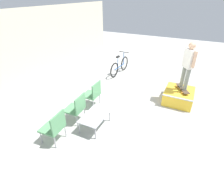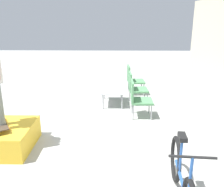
{
  "view_description": "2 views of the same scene",
  "coord_description": "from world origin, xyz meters",
  "px_view_note": "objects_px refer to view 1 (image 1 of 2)",
  "views": [
    {
      "loc": [
        -4.4,
        -1.16,
        3.45
      ],
      "look_at": [
        -0.0,
        0.99,
        0.61
      ],
      "focal_mm": 28.0,
      "sensor_mm": 36.0,
      "label": 1
    },
    {
      "loc": [
        5.71,
        1.11,
        2.45
      ],
      "look_at": [
        0.18,
        1.02,
        0.69
      ],
      "focal_mm": 40.0,
      "sensor_mm": 36.0,
      "label": 2
    }
  ],
  "objects_px": {
    "skateboard_on_ramp": "(182,88)",
    "skate_ramp_box": "(179,96)",
    "coffee_table": "(95,117)",
    "person_skater": "(188,63)",
    "bicycle": "(120,66)",
    "patio_chair_left": "(55,126)",
    "patio_chair_center": "(77,107)",
    "patio_chair_right": "(93,93)"
  },
  "relations": [
    {
      "from": "patio_chair_left",
      "to": "patio_chair_right",
      "type": "xyz_separation_m",
      "value": [
        1.87,
        -0.0,
        0.0
      ]
    },
    {
      "from": "person_skater",
      "to": "coffee_table",
      "type": "height_order",
      "value": "person_skater"
    },
    {
      "from": "patio_chair_center",
      "to": "patio_chair_right",
      "type": "xyz_separation_m",
      "value": [
        0.93,
        -0.0,
        0.0
      ]
    },
    {
      "from": "patio_chair_right",
      "to": "patio_chair_center",
      "type": "bearing_deg",
      "value": 0.0
    },
    {
      "from": "patio_chair_left",
      "to": "bicycle",
      "type": "bearing_deg",
      "value": 179.9
    },
    {
      "from": "skateboard_on_ramp",
      "to": "bicycle",
      "type": "xyz_separation_m",
      "value": [
        1.38,
        3.02,
        -0.16
      ]
    },
    {
      "from": "coffee_table",
      "to": "skate_ramp_box",
      "type": "bearing_deg",
      "value": -38.06
    },
    {
      "from": "patio_chair_left",
      "to": "skate_ramp_box",
      "type": "bearing_deg",
      "value": 138.92
    },
    {
      "from": "patio_chair_center",
      "to": "patio_chair_right",
      "type": "bearing_deg",
      "value": 176.54
    },
    {
      "from": "skateboard_on_ramp",
      "to": "bicycle",
      "type": "relative_size",
      "value": 0.44
    },
    {
      "from": "person_skater",
      "to": "skate_ramp_box",
      "type": "bearing_deg",
      "value": 71.34
    },
    {
      "from": "skate_ramp_box",
      "to": "patio_chair_left",
      "type": "bearing_deg",
      "value": 142.96
    },
    {
      "from": "coffee_table",
      "to": "patio_chair_right",
      "type": "bearing_deg",
      "value": 33.93
    },
    {
      "from": "person_skater",
      "to": "patio_chair_left",
      "type": "height_order",
      "value": "person_skater"
    },
    {
      "from": "coffee_table",
      "to": "patio_chair_right",
      "type": "height_order",
      "value": "patio_chair_right"
    },
    {
      "from": "patio_chair_right",
      "to": "patio_chair_left",
      "type": "bearing_deg",
      "value": 0.01
    },
    {
      "from": "skate_ramp_box",
      "to": "patio_chair_right",
      "type": "height_order",
      "value": "patio_chair_right"
    },
    {
      "from": "person_skater",
      "to": "patio_chair_left",
      "type": "xyz_separation_m",
      "value": [
        -3.49,
        2.68,
        -0.98
      ]
    },
    {
      "from": "coffee_table",
      "to": "patio_chair_left",
      "type": "bearing_deg",
      "value": 145.87
    },
    {
      "from": "skateboard_on_ramp",
      "to": "patio_chair_center",
      "type": "distance_m",
      "value": 3.7
    },
    {
      "from": "person_skater",
      "to": "bicycle",
      "type": "height_order",
      "value": "person_skater"
    },
    {
      "from": "coffee_table",
      "to": "bicycle",
      "type": "distance_m",
      "value": 4.05
    },
    {
      "from": "coffee_table",
      "to": "patio_chair_right",
      "type": "xyz_separation_m",
      "value": [
        0.94,
        0.63,
        0.13
      ]
    },
    {
      "from": "person_skater",
      "to": "skateboard_on_ramp",
      "type": "bearing_deg",
      "value": 75.05
    },
    {
      "from": "person_skater",
      "to": "bicycle",
      "type": "bearing_deg",
      "value": 23.9
    },
    {
      "from": "skateboard_on_ramp",
      "to": "patio_chair_right",
      "type": "xyz_separation_m",
      "value": [
        -1.61,
        2.68,
        -0.03
      ]
    },
    {
      "from": "coffee_table",
      "to": "person_skater",
      "type": "bearing_deg",
      "value": -38.72
    },
    {
      "from": "skate_ramp_box",
      "to": "patio_chair_right",
      "type": "relative_size",
      "value": 1.25
    },
    {
      "from": "skate_ramp_box",
      "to": "skateboard_on_ramp",
      "type": "height_order",
      "value": "skateboard_on_ramp"
    },
    {
      "from": "person_skater",
      "to": "patio_chair_center",
      "type": "distance_m",
      "value": 3.82
    },
    {
      "from": "person_skater",
      "to": "patio_chair_left",
      "type": "relative_size",
      "value": 1.75
    },
    {
      "from": "person_skater",
      "to": "patio_chair_left",
      "type": "distance_m",
      "value": 4.51
    },
    {
      "from": "skate_ramp_box",
      "to": "patio_chair_center",
      "type": "bearing_deg",
      "value": 133.99
    },
    {
      "from": "skateboard_on_ramp",
      "to": "skate_ramp_box",
      "type": "bearing_deg",
      "value": 81.97
    },
    {
      "from": "skateboard_on_ramp",
      "to": "patio_chair_left",
      "type": "xyz_separation_m",
      "value": [
        -3.49,
        2.68,
        -0.03
      ]
    },
    {
      "from": "patio_chair_left",
      "to": "patio_chair_right",
      "type": "distance_m",
      "value": 1.87
    },
    {
      "from": "coffee_table",
      "to": "bicycle",
      "type": "bearing_deg",
      "value": 13.82
    },
    {
      "from": "skateboard_on_ramp",
      "to": "patio_chair_center",
      "type": "height_order",
      "value": "patio_chair_center"
    },
    {
      "from": "person_skater",
      "to": "patio_chair_center",
      "type": "height_order",
      "value": "person_skater"
    },
    {
      "from": "patio_chair_left",
      "to": "patio_chair_right",
      "type": "relative_size",
      "value": 1.0
    },
    {
      "from": "bicycle",
      "to": "patio_chair_center",
      "type": "bearing_deg",
      "value": -170.76
    },
    {
      "from": "skateboard_on_ramp",
      "to": "bicycle",
      "type": "distance_m",
      "value": 3.32
    }
  ]
}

